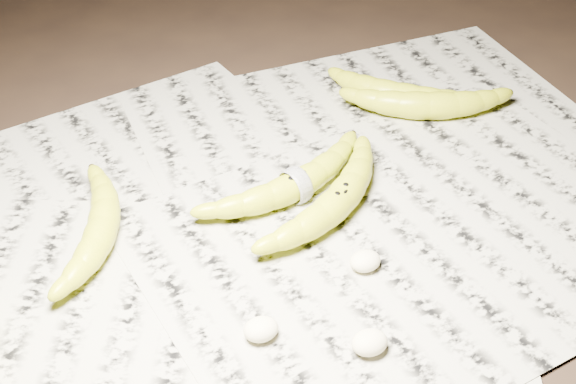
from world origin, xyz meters
name	(u,v)px	position (x,y,z in m)	size (l,w,h in m)	color
ground	(289,245)	(0.00, 0.00, 0.00)	(3.00, 3.00, 0.00)	black
newspaper_patch	(267,231)	(-0.01, 0.03, 0.00)	(0.90, 0.70, 0.01)	#A29F8A
banana_left_b	(102,225)	(-0.17, 0.08, 0.02)	(0.17, 0.05, 0.03)	yellow
banana_center	(339,198)	(0.07, 0.02, 0.03)	(0.20, 0.06, 0.04)	yellow
banana_taped	(296,183)	(0.04, 0.06, 0.02)	(0.20, 0.05, 0.03)	yellow
banana_upper_a	(428,103)	(0.26, 0.14, 0.03)	(0.19, 0.06, 0.04)	yellow
banana_upper_b	(396,92)	(0.23, 0.18, 0.03)	(0.17, 0.05, 0.03)	yellow
measuring_tape	(296,183)	(0.04, 0.06, 0.02)	(0.04, 0.04, 0.00)	white
flesh_chunk_a	(261,326)	(-0.08, -0.11, 0.02)	(0.03, 0.03, 0.02)	#F3E9BC
flesh_chunk_b	(370,340)	(0.01, -0.16, 0.02)	(0.03, 0.03, 0.02)	#F3E9BC
flesh_chunk_c	(365,258)	(0.05, -0.07, 0.02)	(0.03, 0.03, 0.02)	#F3E9BC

